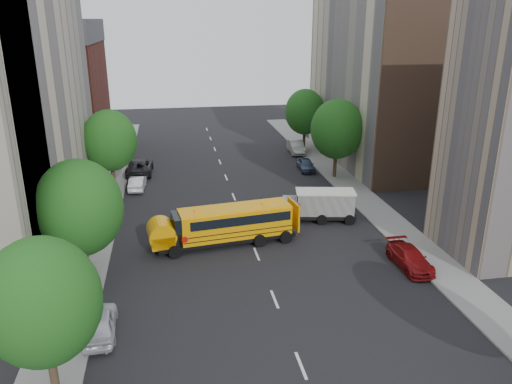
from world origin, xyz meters
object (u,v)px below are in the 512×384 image
object	(u,v)px
parked_car_3	(410,258)
parked_car_5	(296,147)
safari_truck	(319,205)
parked_car_1	(137,183)
street_tree_0	(42,302)
school_bus	(224,224)
street_tree_4	(337,129)
street_tree_2	(110,141)
parked_car_2	(140,166)
street_tree_5	(305,112)
parked_car_0	(100,323)
parked_car_4	(306,165)
street_tree_1	(79,208)

from	to	relation	value
parked_car_3	parked_car_5	world-z (taller)	parked_car_5
safari_truck	parked_car_1	distance (m)	18.23
street_tree_0	school_bus	world-z (taller)	street_tree_0
street_tree_4	parked_car_1	distance (m)	20.29
street_tree_0	school_bus	bearing A→B (deg)	57.38
street_tree_2	safari_truck	bearing A→B (deg)	-32.10
school_bus	safari_truck	distance (m)	8.69
safari_truck	parked_car_5	size ratio (longest dim) A/B	1.32
parked_car_2	parked_car_3	xyz separation A→B (m)	(18.40, -24.60, -0.13)
safari_truck	school_bus	bearing A→B (deg)	-147.70
parked_car_3	street_tree_4	bearing A→B (deg)	84.72
street_tree_0	parked_car_2	distance (m)	33.29
street_tree_2	school_bus	bearing A→B (deg)	-57.05
street_tree_5	school_bus	bearing A→B (deg)	-116.61
parked_car_0	parked_car_4	bearing A→B (deg)	-126.58
street_tree_5	parked_car_4	world-z (taller)	street_tree_5
street_tree_0	street_tree_4	size ratio (longest dim) A/B	0.91
street_tree_1	parked_car_3	size ratio (longest dim) A/B	1.77
safari_truck	parked_car_0	world-z (taller)	safari_truck
street_tree_4	parked_car_5	size ratio (longest dim) A/B	1.75
street_tree_0	street_tree_1	bearing A→B (deg)	90.00
safari_truck	parked_car_2	xyz separation A→B (m)	(-14.90, 15.72, -0.55)
parked_car_0	street_tree_2	bearing A→B (deg)	-88.79
street_tree_0	parked_car_5	world-z (taller)	street_tree_0
street_tree_5	parked_car_5	world-z (taller)	street_tree_5
street_tree_2	street_tree_4	distance (m)	22.00
street_tree_1	street_tree_5	distance (m)	37.20
school_bus	parked_car_4	size ratio (longest dim) A/B	2.69
parked_car_4	street_tree_4	bearing A→B (deg)	-51.04
street_tree_4	parked_car_4	bearing A→B (deg)	125.67
street_tree_5	parked_car_2	xyz separation A→B (m)	(-19.80, -7.01, -3.93)
safari_truck	parked_car_4	world-z (taller)	safari_truck
safari_truck	parked_car_1	bearing A→B (deg)	155.66
parked_car_0	school_bus	bearing A→B (deg)	-129.82
street_tree_0	street_tree_4	bearing A→B (deg)	51.84
street_tree_4	parked_car_2	xyz separation A→B (m)	(-19.80, 4.99, -4.30)
parked_car_0	parked_car_1	bearing A→B (deg)	-94.11
street_tree_4	parked_car_5	world-z (taller)	street_tree_4
parked_car_1	parked_car_3	world-z (taller)	parked_car_3
street_tree_4	parked_car_5	bearing A→B (deg)	97.66
street_tree_2	street_tree_0	bearing A→B (deg)	-90.00
street_tree_2	street_tree_5	distance (m)	25.06
parked_car_3	school_bus	bearing A→B (deg)	152.62
street_tree_5	parked_car_2	distance (m)	21.37
street_tree_5	parked_car_2	size ratio (longest dim) A/B	1.35
street_tree_2	street_tree_4	size ratio (longest dim) A/B	0.95
street_tree_5	school_bus	world-z (taller)	street_tree_5
parked_car_0	parked_car_2	xyz separation A→B (m)	(0.80, 28.77, 0.08)
street_tree_1	street_tree_2	bearing A→B (deg)	90.00
street_tree_0	parked_car_2	bearing A→B (deg)	86.18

